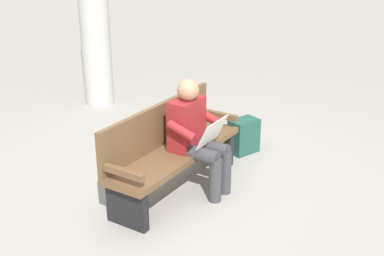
% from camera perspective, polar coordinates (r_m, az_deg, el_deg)
% --- Properties ---
extents(ground_plane, '(40.00, 40.00, 0.00)m').
position_cam_1_polar(ground_plane, '(5.31, -1.73, -6.96)').
color(ground_plane, gray).
extents(bench_near, '(1.84, 0.69, 0.90)m').
position_cam_1_polar(bench_near, '(5.14, -2.44, -2.27)').
color(bench_near, brown).
rests_on(bench_near, ground).
extents(person_seated, '(0.60, 0.60, 1.18)m').
position_cam_1_polar(person_seated, '(5.05, 0.46, -0.64)').
color(person_seated, maroon).
rests_on(person_seated, ground).
extents(backpack, '(0.41, 0.37, 0.42)m').
position_cam_1_polar(backpack, '(6.11, 5.81, -0.91)').
color(backpack, '#1E4C42').
rests_on(backpack, ground).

